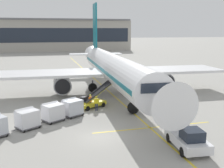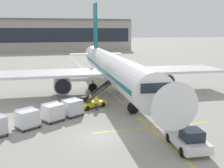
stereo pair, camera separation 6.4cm
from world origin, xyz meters
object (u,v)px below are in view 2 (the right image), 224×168
Objects in this scene: baggage_cart_second at (53,112)px; parked_airplane at (113,68)px; baggage_cart_lead at (72,107)px; belt_loader at (93,100)px; safety_cone_engine_keepout at (84,100)px; ground_crew_by_carts at (96,102)px; baggage_cart_third at (27,118)px; ground_crew_by_loader at (90,101)px; pushback_tug at (187,139)px.

parked_airplane is at bearing 49.86° from baggage_cart_second.
baggage_cart_lead is 2.42m from baggage_cart_second.
parked_airplane is 15.85× the size of baggage_cart_second.
belt_loader is 2.39m from safety_cone_engine_keepout.
ground_crew_by_carts is at bearing 23.78° from baggage_cart_lead.
baggage_cart_third reaches higher than ground_crew_by_carts.
baggage_cart_third is 8.52m from ground_crew_by_loader.
ground_crew_by_loader is at bearing 43.20° from baggage_cart_lead.
ground_crew_by_carts is (5.04, 2.49, -0.00)m from baggage_cart_second.
pushback_tug is at bearing -69.77° from safety_cone_engine_keepout.
baggage_cart_third is at bearing -133.10° from parked_airplane.
belt_loader is 3.00× the size of ground_crew_by_carts.
baggage_cart_third is at bearing 147.48° from pushback_tug.
baggage_cart_third is 1.57× the size of ground_crew_by_carts.
ground_crew_by_loader is (-0.44, -0.58, 0.12)m from belt_loader.
baggage_cart_second is at bearing -142.54° from ground_crew_by_loader.
parked_airplane is 24.82× the size of ground_crew_by_loader.
parked_airplane is at bearing 57.67° from ground_crew_by_loader.
pushback_tug reaches higher than ground_crew_by_carts.
ground_crew_by_loader is 1.00× the size of ground_crew_by_carts.
belt_loader reaches higher than ground_crew_by_carts.
parked_airplane is 15.85× the size of baggage_cart_lead.
belt_loader reaches higher than baggage_cart_second.
baggage_cart_third reaches higher than ground_crew_by_loader.
safety_cone_engine_keepout is (-0.79, 2.19, -0.54)m from belt_loader.
baggage_cart_third is 3.90× the size of safety_cone_engine_keepout.
baggage_cart_third is 10.17m from safety_cone_engine_keepout.
safety_cone_engine_keepout is at bearing 110.23° from pushback_tug.
ground_crew_by_loader is 1.10m from ground_crew_by_carts.
baggage_cart_lead is at bearing 30.83° from baggage_cart_third.
baggage_cart_second is 5.67m from ground_crew_by_loader.
parked_airplane is 7.77m from safety_cone_engine_keepout.
baggage_cart_lead reaches higher than safety_cone_engine_keepout.
ground_crew_by_loader is (-5.39, 12.81, 0.17)m from pushback_tug.
baggage_cart_second is at bearing -140.82° from belt_loader.
baggage_cart_second is 7.50m from safety_cone_engine_keepout.
baggage_cart_lead and baggage_cart_third have the same top height.
pushback_tug is at bearing -53.59° from baggage_cart_lead.
parked_airplane is 12.45m from baggage_cart_lead.
baggage_cart_second reaches higher than safety_cone_engine_keepout.
safety_cone_engine_keepout is (-5.74, 15.58, -0.49)m from pushback_tug.
ground_crew_by_carts is at bearing -76.50° from safety_cone_engine_keepout.
ground_crew_by_carts is (7.47, 4.00, -0.00)m from baggage_cart_third.
baggage_cart_second reaches higher than ground_crew_by_loader.
ground_crew_by_loader is (2.40, 2.25, -0.00)m from baggage_cart_lead.
belt_loader is 4.01m from baggage_cart_lead.
baggage_cart_lead is 3.29m from ground_crew_by_loader.
baggage_cart_lead is 5.46m from safety_cone_engine_keepout.
belt_loader is 7.48× the size of safety_cone_engine_keepout.
safety_cone_engine_keepout is at bearing 97.26° from ground_crew_by_loader.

